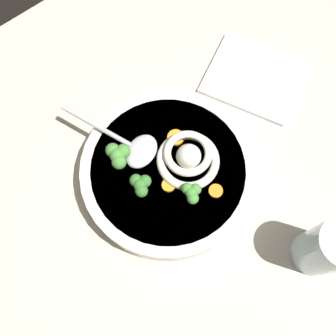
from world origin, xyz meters
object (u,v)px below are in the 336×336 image
drinking_glass (327,248)px  soup_spoon (134,147)px  soup_bowl (168,173)px  folded_napkin (253,78)px  noodle_pile (188,158)px

drinking_glass → soup_spoon: bearing=21.3°
soup_bowl → soup_spoon: 6.87cm
soup_spoon → drinking_glass: bearing=-178.7°
folded_napkin → soup_spoon: bearing=87.8°
soup_spoon → soup_bowl: bearing=180.0°
noodle_pile → soup_spoon: size_ratio=0.62×
soup_bowl → soup_spoon: size_ratio=1.58×
soup_bowl → noodle_pile: (-1.00, -3.14, 3.55)cm
folded_napkin → noodle_pile: bearing=105.7°
drinking_glass → folded_napkin: (28.51, -14.40, -5.68)cm
soup_bowl → folded_napkin: (4.81, -23.78, -1.97)cm
noodle_pile → drinking_glass: bearing=-164.6°
soup_bowl → drinking_glass: (-23.70, -9.38, 3.72)cm
noodle_pile → soup_bowl: bearing=72.4°
soup_bowl → folded_napkin: size_ratio=1.70×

